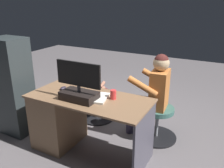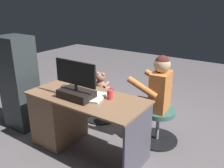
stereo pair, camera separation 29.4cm
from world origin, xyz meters
The scene contains 13 objects.
ground_plane centered at (0.00, 0.00, 0.00)m, with size 10.00×10.00×0.00m, color #625C5F.
desk centered at (0.38, 0.33, 0.38)m, with size 1.42×0.65×0.73m.
monitor centered at (0.05, 0.43, 0.85)m, with size 0.54×0.23×0.43m.
keyboard centered at (0.09, 0.26, 0.74)m, with size 0.42×0.14×0.02m, color black.
computer_mouse centered at (0.41, 0.27, 0.74)m, with size 0.06×0.10×0.04m, color #28212C.
cup centered at (-0.27, 0.24, 0.78)m, with size 0.07×0.07×0.10m, color red.
tv_remote centered at (0.34, 0.32, 0.73)m, with size 0.04×0.15×0.02m, color black.
notebook_binder centered at (-0.10, 0.32, 0.74)m, with size 0.22×0.30×0.02m, color silver.
office_chair_teddy centered at (0.38, -0.45, 0.26)m, with size 0.51×0.51×0.45m.
teddy_bear centered at (0.38, -0.46, 0.59)m, with size 0.21×0.21×0.30m.
visitor_chair centered at (-0.61, -0.36, 0.25)m, with size 0.54×0.54×0.45m.
person centered at (-0.53, -0.36, 0.68)m, with size 0.53×0.51×1.15m.
equipment_rack centered at (1.17, 0.38, 0.66)m, with size 0.44×0.36×1.32m, color #2A3132.
Camera 1 is at (-1.40, 2.38, 1.78)m, focal length 38.04 mm.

